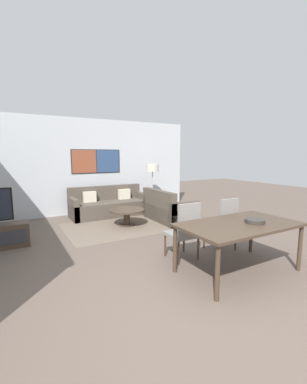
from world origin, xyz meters
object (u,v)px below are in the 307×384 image
Objects in this scene: dining_chair_left at (185,229)px; floor_lamp at (153,171)px; coffee_table at (127,213)px; fruit_bowl at (255,221)px; sofa_side at (167,210)px; sofa_main at (109,206)px; dining_table at (239,228)px; dining_chair_centre at (224,222)px.

floor_lamp reaches higher than dining_chair_left.
fruit_bowl is (0.64, -3.25, 0.47)m from coffee_table.
dining_chair_left is at bearing 153.63° from sofa_side.
sofa_main reaches higher than dining_table.
sofa_side is 1.15m from coffee_table.
fruit_bowl reaches higher than coffee_table.
sofa_main is 1.50× the size of sofa_side.
dining_chair_centre is at bearing -0.38° from dining_chair_left.
sofa_side is 3.25m from fruit_bowl.
coffee_table is 3.05× the size of fruit_bowl.
sofa_main is at bearing 98.04° from fruit_bowl.
dining_chair_left is at bearing 127.85° from fruit_bowl.
floor_lamp reaches higher than dining_chair_centre.
sofa_main is 4.48m from dining_table.
sofa_side is 2.37m from dining_chair_centre.
dining_chair_left is (-0.44, 0.74, -0.15)m from dining_table.
sofa_side is 1.60m from floor_lamp.
coffee_table is 0.90× the size of dining_chair_left.
sofa_side is at bearing 83.04° from dining_chair_centre.
dining_chair_centre reaches higher than coffee_table.
sofa_side is at bearing 76.81° from dining_table.
floor_lamp reaches higher than sofa_side.
sofa_main is at bearing 39.77° from sofa_side.
sofa_side is 5.09× the size of fruit_bowl.
coffee_table is at bearing 89.72° from dining_chair_left.
dining_chair_left is 0.87m from dining_chair_centre.
dining_chair_centre is at bearing 75.43° from fruit_bowl.
sofa_main is 1.23× the size of dining_table.
sofa_side is 0.82× the size of dining_table.
dining_table is 0.87m from dining_chair_centre.
dining_chair_centre is (0.86, -2.41, 0.22)m from coffee_table.
fruit_bowl is at bearing -99.64° from floor_lamp.
floor_lamp is at bearing 40.03° from coffee_table.
dining_chair_centre is (-0.29, -2.34, 0.25)m from sofa_side.
floor_lamp is at bearing 77.36° from dining_table.
sofa_main is 1.70m from floor_lamp.
sofa_side reaches higher than dining_table.
sofa_side is at bearing -50.23° from sofa_main.
floor_lamp is at bearing -5.26° from sofa_main.
dining_table is at bearing -59.60° from dining_chair_left.
floor_lamp is (1.39, -0.13, 0.97)m from sofa_main.
coffee_table is at bearing -139.97° from floor_lamp.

